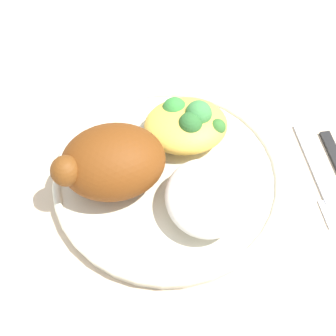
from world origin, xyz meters
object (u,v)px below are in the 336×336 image
object	(u,v)px
plate	(168,178)
fork	(319,178)
roasted_chicken	(111,163)
mac_cheese_with_broccoli	(187,123)
rice_pile	(205,197)

from	to	relation	value
plate	fork	size ratio (longest dim) A/B	1.76
roasted_chicken	plate	bearing A→B (deg)	-178.83
fork	plate	bearing A→B (deg)	-7.23
plate	mac_cheese_with_broccoli	xyz separation A→B (m)	(-0.03, -0.05, 0.03)
roasted_chicken	mac_cheese_with_broccoli	bearing A→B (deg)	-149.73
rice_pile	fork	size ratio (longest dim) A/B	0.64
roasted_chicken	mac_cheese_with_broccoli	world-z (taller)	roasted_chicken
rice_pile	roasted_chicken	bearing A→B (deg)	-27.33
plate	roasted_chicken	world-z (taller)	roasted_chicken
rice_pile	fork	bearing A→B (deg)	-169.30
plate	roasted_chicken	size ratio (longest dim) A/B	2.20
plate	mac_cheese_with_broccoli	distance (m)	0.06
rice_pile	mac_cheese_with_broccoli	world-z (taller)	mac_cheese_with_broccoli
rice_pile	mac_cheese_with_broccoli	bearing A→B (deg)	-88.93
mac_cheese_with_broccoli	plate	bearing A→B (deg)	59.86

